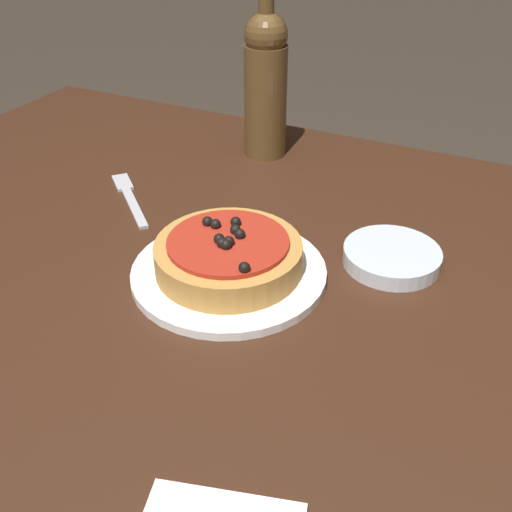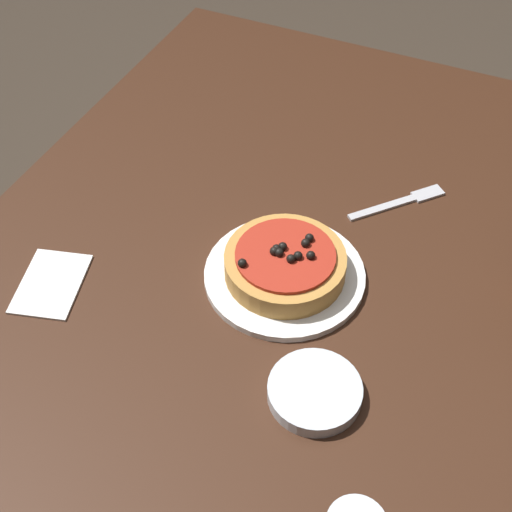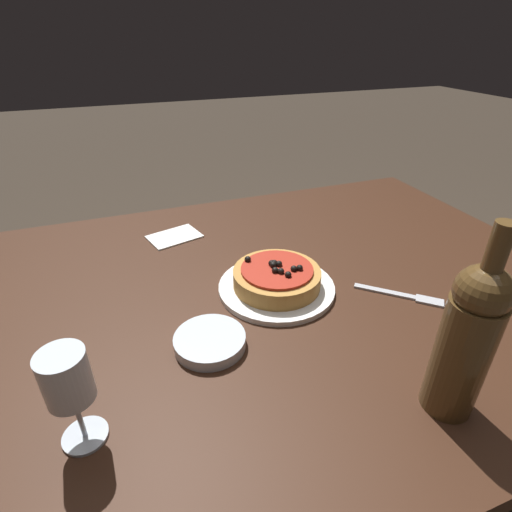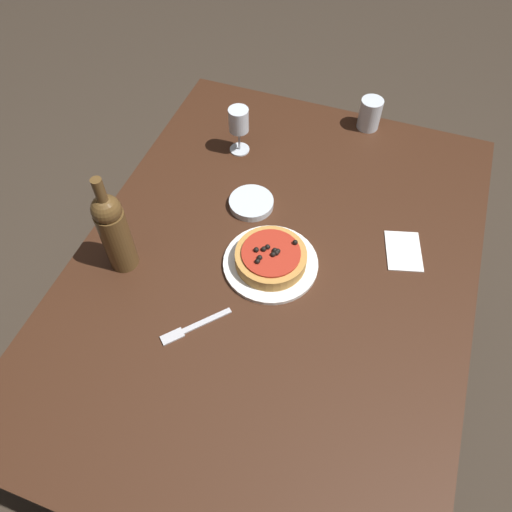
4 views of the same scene
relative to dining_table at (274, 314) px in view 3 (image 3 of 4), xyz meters
The scene contains 9 objects.
ground_plane 0.64m from the dining_table, ahead, with size 14.00×14.00×0.00m, color #382D23.
dining_table is the anchor object (origin of this frame).
dinner_plate 0.08m from the dining_table, 64.29° to the left, with size 0.25×0.25×0.01m.
pizza 0.11m from the dining_table, 64.91° to the left, with size 0.19×0.19×0.05m.
wine_glass 0.50m from the dining_table, 32.05° to the left, with size 0.06×0.06×0.16m.
wine_bottle 0.45m from the dining_table, 107.95° to the left, with size 0.07×0.07×0.31m.
side_bowl 0.24m from the dining_table, 35.39° to the left, with size 0.13×0.13×0.02m.
fork 0.29m from the dining_table, 152.45° to the left, with size 0.15×0.14×0.00m.
paper_napkin 0.37m from the dining_table, 62.77° to the right, with size 0.15×0.13×0.00m.
Camera 3 is at (0.29, 0.66, 1.22)m, focal length 28.00 mm.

